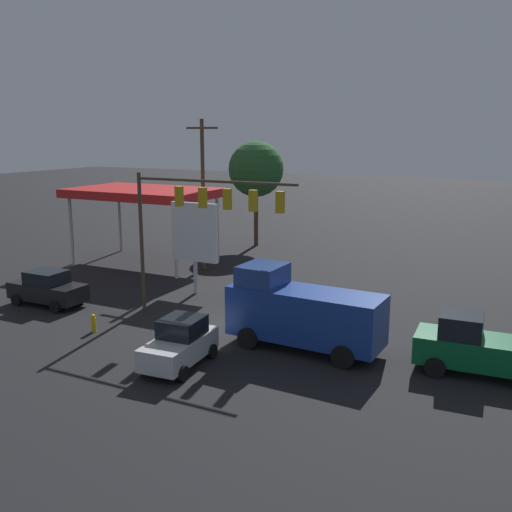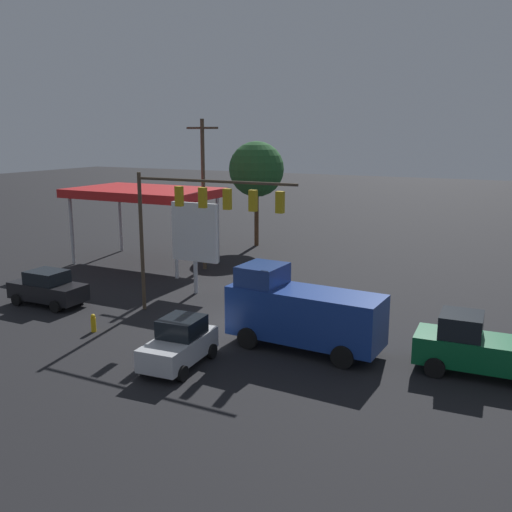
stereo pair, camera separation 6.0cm
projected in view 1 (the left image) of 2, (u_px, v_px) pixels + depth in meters
The scene contains 11 objects.
ground_plane at pixel (238, 324), 28.36m from camera, with size 200.00×200.00×0.00m, color black.
traffic_signal_assembly at pixel (202, 208), 27.98m from camera, with size 8.97×0.43×7.35m.
utility_pole at pixel (203, 192), 38.76m from camera, with size 2.40×0.26×10.24m.
gas_station_canopy at pixel (144, 194), 40.58m from camera, with size 10.21×6.52×5.45m.
price_sign at pixel (195, 234), 33.09m from camera, with size 3.02×0.27×5.40m.
pickup_parked at pixel (480, 347), 22.30m from camera, with size 5.30×2.48×2.40m.
hatchback_crossing at pixel (180, 343), 23.18m from camera, with size 2.17×3.91×1.97m.
sedan_waiting at pixel (48, 288), 31.39m from camera, with size 4.42×2.09×1.93m.
delivery_truck at pixel (301, 312), 24.85m from camera, with size 6.89×2.79×3.58m.
street_tree at pixel (256, 169), 46.81m from camera, with size 4.54×4.54×8.67m.
fire_hydrant at pixel (93, 323), 27.21m from camera, with size 0.24×0.24×0.88m.
Camera 1 is at (-13.00, 23.68, 9.35)m, focal length 40.00 mm.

